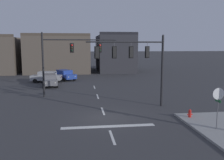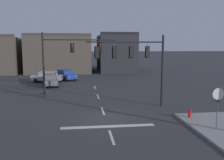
{
  "view_description": "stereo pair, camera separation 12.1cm",
  "coord_description": "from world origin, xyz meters",
  "px_view_note": "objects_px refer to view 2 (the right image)",
  "views": [
    {
      "loc": [
        -1.86,
        -18.17,
        5.49
      ],
      "look_at": [
        0.78,
        2.06,
        2.61
      ],
      "focal_mm": 39.81,
      "sensor_mm": 36.0,
      "label": 1
    },
    {
      "loc": [
        -1.74,
        -18.19,
        5.49
      ],
      "look_at": [
        0.78,
        2.06,
        2.61
      ],
      "focal_mm": 39.81,
      "sensor_mm": 36.0,
      "label": 2
    }
  ],
  "objects_px": {
    "signal_mast_far_side": "(66,54)",
    "car_lot_farside": "(47,76)",
    "signal_mast_near_side": "(137,57)",
    "fire_hydrant": "(190,115)",
    "stop_sign": "(218,99)",
    "car_lot_nearside": "(65,75)",
    "car_lot_middle": "(50,80)"
  },
  "relations": [
    {
      "from": "stop_sign",
      "to": "car_lot_middle",
      "type": "bearing_deg",
      "value": 123.0
    },
    {
      "from": "signal_mast_near_side",
      "to": "car_lot_nearside",
      "type": "xyz_separation_m",
      "value": [
        -7.26,
        18.57,
        -3.58
      ]
    },
    {
      "from": "fire_hydrant",
      "to": "signal_mast_far_side",
      "type": "bearing_deg",
      "value": 134.16
    },
    {
      "from": "car_lot_middle",
      "to": "car_lot_farside",
      "type": "xyz_separation_m",
      "value": [
        -0.88,
        3.68,
        0.0
      ]
    },
    {
      "from": "car_lot_farside",
      "to": "car_lot_middle",
      "type": "bearing_deg",
      "value": -76.53
    },
    {
      "from": "stop_sign",
      "to": "car_lot_farside",
      "type": "distance_m",
      "value": 26.88
    },
    {
      "from": "car_lot_farside",
      "to": "fire_hydrant",
      "type": "height_order",
      "value": "car_lot_farside"
    },
    {
      "from": "signal_mast_near_side",
      "to": "signal_mast_far_side",
      "type": "distance_m",
      "value": 8.79
    },
    {
      "from": "car_lot_middle",
      "to": "car_lot_nearside",
      "type": "bearing_deg",
      "value": 73.67
    },
    {
      "from": "signal_mast_far_side",
      "to": "car_lot_nearside",
      "type": "distance_m",
      "value": 13.09
    },
    {
      "from": "signal_mast_far_side",
      "to": "car_lot_farside",
      "type": "bearing_deg",
      "value": 107.91
    },
    {
      "from": "stop_sign",
      "to": "car_lot_middle",
      "type": "distance_m",
      "value": 23.29
    },
    {
      "from": "car_lot_nearside",
      "to": "car_lot_farside",
      "type": "distance_m",
      "value": 3.22
    },
    {
      "from": "stop_sign",
      "to": "car_lot_farside",
      "type": "relative_size",
      "value": 0.61
    },
    {
      "from": "signal_mast_far_side",
      "to": "car_lot_farside",
      "type": "relative_size",
      "value": 1.72
    },
    {
      "from": "signal_mast_near_side",
      "to": "stop_sign",
      "type": "distance_m",
      "value": 7.93
    },
    {
      "from": "signal_mast_near_side",
      "to": "signal_mast_far_side",
      "type": "xyz_separation_m",
      "value": [
        -6.39,
        6.04,
        0.1
      ]
    },
    {
      "from": "signal_mast_near_side",
      "to": "signal_mast_far_side",
      "type": "height_order",
      "value": "signal_mast_far_side"
    },
    {
      "from": "stop_sign",
      "to": "car_lot_farside",
      "type": "bearing_deg",
      "value": 120.3
    },
    {
      "from": "car_lot_nearside",
      "to": "car_lot_farside",
      "type": "height_order",
      "value": "same"
    },
    {
      "from": "car_lot_middle",
      "to": "fire_hydrant",
      "type": "relative_size",
      "value": 6.17
    },
    {
      "from": "fire_hydrant",
      "to": "car_lot_nearside",
      "type": "bearing_deg",
      "value": 115.03
    },
    {
      "from": "signal_mast_far_side",
      "to": "car_lot_middle",
      "type": "distance_m",
      "value": 8.19
    },
    {
      "from": "signal_mast_far_side",
      "to": "car_lot_middle",
      "type": "height_order",
      "value": "signal_mast_far_side"
    },
    {
      "from": "signal_mast_near_side",
      "to": "fire_hydrant",
      "type": "relative_size",
      "value": 9.17
    },
    {
      "from": "fire_hydrant",
      "to": "signal_mast_near_side",
      "type": "bearing_deg",
      "value": 129.84
    },
    {
      "from": "stop_sign",
      "to": "fire_hydrant",
      "type": "xyz_separation_m",
      "value": [
        -0.54,
        2.75,
        -1.82
      ]
    },
    {
      "from": "signal_mast_far_side",
      "to": "car_lot_nearside",
      "type": "relative_size",
      "value": 1.7
    },
    {
      "from": "stop_sign",
      "to": "car_lot_nearside",
      "type": "bearing_deg",
      "value": 113.63
    },
    {
      "from": "stop_sign",
      "to": "car_lot_nearside",
      "type": "height_order",
      "value": "stop_sign"
    },
    {
      "from": "signal_mast_near_side",
      "to": "car_lot_farside",
      "type": "relative_size",
      "value": 1.49
    },
    {
      "from": "signal_mast_near_side",
      "to": "car_lot_nearside",
      "type": "relative_size",
      "value": 1.47
    }
  ]
}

